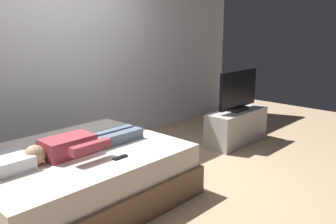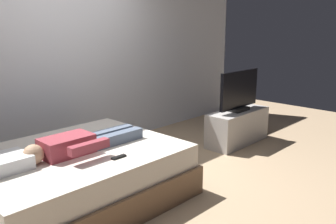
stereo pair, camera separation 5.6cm
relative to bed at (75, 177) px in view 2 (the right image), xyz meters
The scene contains 7 objects.
ground_plane 0.79m from the bed, 17.20° to the right, with size 10.00×10.00×0.00m, color tan.
back_wall 2.06m from the bed, 49.93° to the left, with size 6.40×0.10×2.80m, color silver.
bed is the anchor object (origin of this frame).
person 0.37m from the bed, 68.76° to the right, with size 1.26×0.46×0.18m.
remote 0.59m from the bed, 69.41° to the right, with size 0.15×0.04×0.02m, color black.
tv_stand 2.68m from the bed, ahead, with size 1.10×0.40×0.50m, color #B7B2AD.
tv 2.73m from the bed, ahead, with size 0.88×0.20×0.59m.
Camera 2 is at (-2.46, -2.74, 1.74)m, focal length 38.46 mm.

